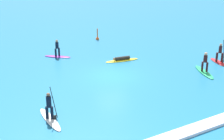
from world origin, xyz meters
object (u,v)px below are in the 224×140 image
surfer_on_purple_board (57,53)px  surfer_on_white_board (50,113)px  surfer_on_green_board (204,68)px  marker_buoy (97,38)px  surfer_on_red_board (219,58)px  surfer_on_yellow_board (122,59)px

surfer_on_purple_board → surfer_on_white_board: surfer_on_white_board is taller
surfer_on_white_board → surfer_on_green_board: 13.86m
surfer_on_purple_board → surfer_on_white_board: bearing=-71.8°
surfer_on_white_board → marker_buoy: (11.30, 14.93, -0.22)m
surfer_on_red_board → surfer_on_yellow_board: (-7.19, 4.90, -0.34)m
surfer_on_red_board → surfer_on_white_board: (-16.83, -2.30, -0.03)m
surfer_on_purple_board → marker_buoy: bearing=72.9°
surfer_on_yellow_board → surfer_on_purple_board: size_ratio=1.42×
surfer_on_yellow_board → surfer_on_green_board: size_ratio=0.98×
surfer_on_yellow_board → marker_buoy: size_ratio=2.38×
surfer_on_red_board → surfer_on_yellow_board: bearing=-108.4°
surfer_on_yellow_board → surfer_on_green_board: 7.37m
surfer_on_green_board → marker_buoy: size_ratio=2.42×
surfer_on_yellow_board → surfer_on_green_board: surfer_on_green_board is taller
surfer_on_red_board → marker_buoy: size_ratio=1.94×
surfer_on_green_board → surfer_on_yellow_board: bearing=56.1°
surfer_on_yellow_board → surfer_on_purple_board: surfer_on_purple_board is taller
surfer_on_yellow_board → marker_buoy: bearing=-92.4°
surfer_on_white_board → surfer_on_purple_board: bearing=157.2°
surfer_on_red_board → surfer_on_green_board: 3.23m
surfer_on_purple_board → surfer_on_green_board: surfer_on_green_board is taller
surfer_on_yellow_board → surfer_on_green_board: (4.17, -6.07, 0.24)m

